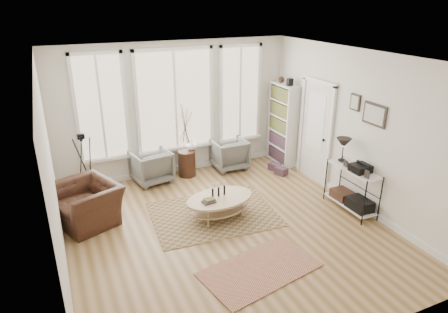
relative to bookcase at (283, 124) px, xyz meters
name	(u,v)px	position (x,y,z in m)	size (l,w,h in m)	color
room	(228,151)	(-2.42, -2.20, 0.47)	(5.50, 5.54, 2.90)	#A48054
bay_window	(175,103)	(-2.44, 0.49, 0.65)	(4.14, 0.12, 2.24)	tan
door	(316,130)	(0.13, -1.08, 0.17)	(0.09, 1.06, 2.22)	silver
bookcase	(283,124)	(0.00, 0.00, 0.00)	(0.31, 0.85, 2.06)	white
low_shelf	(352,185)	(-0.06, -2.52, -0.44)	(0.38, 1.08, 1.30)	white
wall_art	(369,111)	(0.14, -2.49, 0.92)	(0.04, 0.88, 0.44)	black
rug_main	(214,214)	(-2.46, -1.66, -0.95)	(2.23, 1.67, 0.01)	brown
rug_runner	(260,269)	(-2.46, -3.42, -0.94)	(1.70, 0.94, 0.01)	brown
coffee_table	(219,202)	(-2.40, -1.79, -0.64)	(1.35, 0.94, 0.58)	tan
armchair_left	(151,166)	(-3.13, 0.20, -0.60)	(0.75, 0.77, 0.70)	slate
armchair_right	(229,154)	(-1.29, 0.19, -0.61)	(0.75, 0.77, 0.70)	slate
side_table	(186,142)	(-2.33, 0.19, -0.17)	(0.39, 0.39, 1.62)	#391F14
vase	(192,145)	(-2.19, 0.22, -0.26)	(0.22, 0.22, 0.23)	silver
accent_chair	(87,203)	(-4.58, -0.97, -0.60)	(0.97, 1.11, 0.72)	#391F14
tripod_camera	(85,169)	(-4.47, 0.01, -0.35)	(0.46, 0.46, 1.32)	black
book_stack_near	(275,167)	(-0.39, -0.35, -0.87)	(0.20, 0.25, 0.16)	maroon
book_stack_far	(281,171)	(-0.39, -0.64, -0.87)	(0.20, 0.26, 0.17)	maroon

